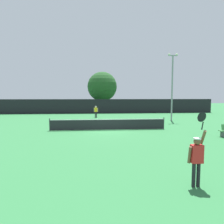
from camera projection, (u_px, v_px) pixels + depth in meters
ground_plane at (108, 130)px, 17.14m from camera, size 120.00×120.00×0.00m
tennis_net at (108, 124)px, 17.10m from camera, size 10.14×0.08×1.07m
perimeter_fence at (102, 106)px, 33.41m from camera, size 39.30×0.12×2.45m
player_serving at (197, 155)px, 6.34m from camera, size 0.68×0.39×2.47m
player_receiving at (96, 111)px, 26.98m from camera, size 0.57×0.23×1.59m
tennis_ball at (121, 128)px, 18.07m from camera, size 0.07×0.07×0.07m
light_pole at (172, 83)px, 23.16m from camera, size 1.18×0.28×8.01m
large_tree at (102, 87)px, 39.07m from camera, size 5.90×5.90×7.82m
parked_car_near at (83, 107)px, 38.63m from camera, size 2.33×4.38×1.69m
parked_car_mid at (111, 107)px, 40.78m from camera, size 2.04×4.26×1.69m
parked_car_far at (144, 106)px, 42.81m from camera, size 2.42×4.41×1.69m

